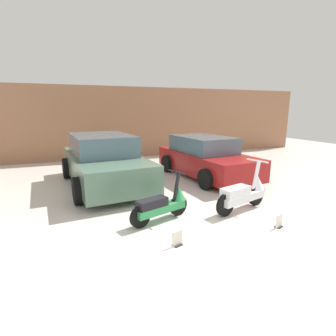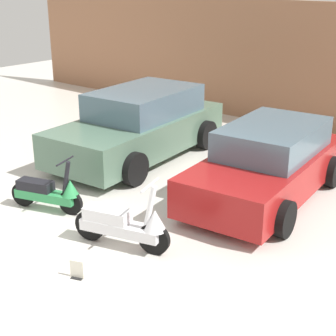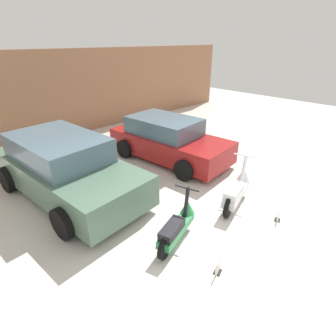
{
  "view_description": "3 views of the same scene",
  "coord_description": "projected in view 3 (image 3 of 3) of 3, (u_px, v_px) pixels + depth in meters",
  "views": [
    {
      "loc": [
        -2.31,
        -3.53,
        2.21
      ],
      "look_at": [
        0.1,
        2.8,
        0.69
      ],
      "focal_mm": 28.0,
      "sensor_mm": 36.0,
      "label": 1
    },
    {
      "loc": [
        6.07,
        -3.73,
        3.82
      ],
      "look_at": [
        0.63,
        2.81,
        0.61
      ],
      "focal_mm": 55.0,
      "sensor_mm": 36.0,
      "label": 2
    },
    {
      "loc": [
        -3.56,
        -1.58,
        3.54
      ],
      "look_at": [
        0.35,
        2.46,
        0.75
      ],
      "focal_mm": 28.0,
      "sensor_mm": 36.0,
      "label": 3
    }
  ],
  "objects": [
    {
      "name": "ground_plane",
      "position": [
        247.0,
        253.0,
        4.81
      ],
      "size": [
        28.0,
        28.0,
        0.0
      ],
      "primitive_type": "plane",
      "color": "silver"
    },
    {
      "name": "wall_back",
      "position": [
        45.0,
        97.0,
        9.61
      ],
      "size": [
        19.6,
        0.12,
        3.22
      ],
      "primitive_type": "cube",
      "color": "#9E6B4C",
      "rests_on": "ground_plane"
    },
    {
      "name": "scooter_front_left",
      "position": [
        178.0,
        225.0,
        5.01
      ],
      "size": [
        1.35,
        0.68,
        0.97
      ],
      "rotation": [
        0.0,
        0.0,
        0.32
      ],
      "color": "black",
      "rests_on": "ground_plane"
    },
    {
      "name": "scooter_front_right",
      "position": [
        237.0,
        189.0,
        6.11
      ],
      "size": [
        1.52,
        0.72,
        1.09
      ],
      "rotation": [
        0.0,
        0.0,
        0.28
      ],
      "color": "black",
      "rests_on": "ground_plane"
    },
    {
      "name": "car_rear_left",
      "position": [
        66.0,
        168.0,
        6.37
      ],
      "size": [
        2.42,
        4.51,
        1.48
      ],
      "rotation": [
        0.0,
        0.0,
        -1.48
      ],
      "color": "#51705B",
      "rests_on": "ground_plane"
    },
    {
      "name": "car_rear_center",
      "position": [
        168.0,
        140.0,
        8.34
      ],
      "size": [
        2.2,
        4.06,
        1.33
      ],
      "rotation": [
        0.0,
        0.0,
        -1.47
      ],
      "color": "maroon",
      "rests_on": "ground_plane"
    },
    {
      "name": "placard_near_left_scooter",
      "position": [
        218.0,
        267.0,
        4.37
      ],
      "size": [
        0.2,
        0.16,
        0.26
      ],
      "rotation": [
        0.0,
        0.0,
        0.3
      ],
      "color": "black",
      "rests_on": "ground_plane"
    },
    {
      "name": "placard_near_right_scooter",
      "position": [
        278.0,
        216.0,
        5.63
      ],
      "size": [
        0.2,
        0.17,
        0.26
      ],
      "rotation": [
        0.0,
        0.0,
        0.37
      ],
      "color": "black",
      "rests_on": "ground_plane"
    }
  ]
}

